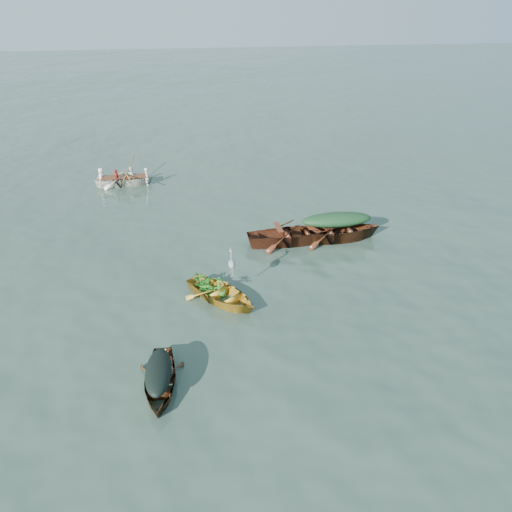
# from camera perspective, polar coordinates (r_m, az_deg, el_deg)

# --- Properties ---
(ground) EXTENTS (140.00, 140.00, 0.00)m
(ground) POSITION_cam_1_polar(r_m,az_deg,el_deg) (15.38, -0.98, -5.94)
(ground) COLOR #354A3D
(ground) RESTS_ON ground
(yellow_dinghy) EXTENTS (3.26, 3.45, 0.91)m
(yellow_dinghy) POSITION_cam_1_polar(r_m,az_deg,el_deg) (15.74, -3.93, -5.11)
(yellow_dinghy) COLOR gold
(yellow_dinghy) RESTS_ON ground
(dark_covered_boat) EXTENTS (1.31, 3.18, 0.74)m
(dark_covered_boat) POSITION_cam_1_polar(r_m,az_deg,el_deg) (12.92, -10.87, -14.54)
(dark_covered_boat) COLOR #4B2711
(dark_covered_boat) RESTS_ON ground
(green_tarp_boat) EXTENTS (4.95, 1.58, 1.19)m
(green_tarp_boat) POSITION_cam_1_polar(r_m,az_deg,el_deg) (19.59, 9.01, 1.84)
(green_tarp_boat) COLOR #572E14
(green_tarp_boat) RESTS_ON ground
(open_wooden_boat) EXTENTS (4.93, 1.72, 1.17)m
(open_wooden_boat) POSITION_cam_1_polar(r_m,az_deg,el_deg) (19.16, 4.23, 1.49)
(open_wooden_boat) COLOR #572415
(open_wooden_boat) RESTS_ON ground
(rowed_boat) EXTENTS (3.95, 1.20, 0.92)m
(rowed_boat) POSITION_cam_1_polar(r_m,az_deg,el_deg) (25.62, -14.69, 7.83)
(rowed_boat) COLOR white
(rowed_boat) RESTS_ON ground
(dark_tarp_cover) EXTENTS (0.72, 1.75, 0.40)m
(dark_tarp_cover) POSITION_cam_1_polar(r_m,az_deg,el_deg) (12.54, -11.11, -12.64)
(dark_tarp_cover) COLOR black
(dark_tarp_cover) RESTS_ON dark_covered_boat
(green_tarp_cover) EXTENTS (2.72, 0.87, 0.52)m
(green_tarp_cover) POSITION_cam_1_polar(r_m,az_deg,el_deg) (19.22, 9.20, 4.11)
(green_tarp_cover) COLOR #16361B
(green_tarp_cover) RESTS_ON green_tarp_boat
(thwart_benches) EXTENTS (2.47, 1.01, 0.04)m
(thwart_benches) POSITION_cam_1_polar(r_m,az_deg,el_deg) (18.90, 4.30, 3.12)
(thwart_benches) COLOR #4F2312
(thwart_benches) RESTS_ON open_wooden_boat
(heron) EXTENTS (0.47, 0.49, 0.92)m
(heron) POSITION_cam_1_polar(r_m,az_deg,el_deg) (15.62, -2.77, -1.42)
(heron) COLOR #919599
(heron) RESTS_ON yellow_dinghy
(dinghy_weeds) EXTENTS (1.12, 1.14, 0.60)m
(dinghy_weeds) POSITION_cam_1_polar(r_m,az_deg,el_deg) (15.69, -5.40, -2.05)
(dinghy_weeds) COLOR #2F701D
(dinghy_weeds) RESTS_ON yellow_dinghy
(rowers) EXTENTS (2.77, 1.08, 0.76)m
(rowers) POSITION_cam_1_polar(r_m,az_deg,el_deg) (25.34, -14.93, 9.60)
(rowers) COLOR silver
(rowers) RESTS_ON rowed_boat
(oars) EXTENTS (0.61, 2.60, 0.06)m
(oars) POSITION_cam_1_polar(r_m,az_deg,el_deg) (25.45, -14.83, 8.86)
(oars) COLOR brown
(oars) RESTS_ON rowed_boat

